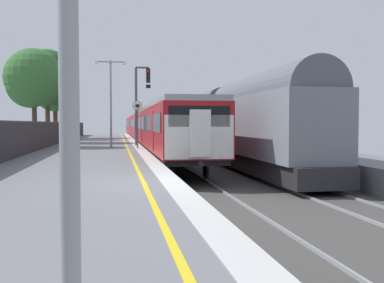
{
  "coord_description": "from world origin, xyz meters",
  "views": [
    {
      "loc": [
        -1.05,
        -11.45,
        1.54
      ],
      "look_at": [
        1.71,
        4.44,
        0.88
      ],
      "focal_mm": 40.93,
      "sensor_mm": 36.0,
      "label": 1
    }
  ],
  "objects": [
    {
      "name": "background_tree_centre",
      "position": [
        -6.4,
        18.61,
        4.38
      ],
      "size": [
        3.82,
        3.82,
        6.46
      ],
      "color": "#473323",
      "rests_on": "ground"
    },
    {
      "name": "signal_gantry",
      "position": [
        0.61,
        19.41,
        3.42
      ],
      "size": [
        1.1,
        0.24,
        5.5
      ],
      "color": "#47474C",
      "rests_on": "ground"
    },
    {
      "name": "platform_lamp_mid",
      "position": [
        -1.36,
        17.07,
        3.29
      ],
      "size": [
        2.0,
        0.2,
        5.57
      ],
      "color": "#93999E",
      "rests_on": "ground"
    },
    {
      "name": "background_tree_right",
      "position": [
        -6.87,
        32.23,
        4.54
      ],
      "size": [
        3.99,
        3.99,
        6.67
      ],
      "color": "#473323",
      "rests_on": "ground"
    },
    {
      "name": "commuter_train_at_platform",
      "position": [
        2.1,
        34.85,
        1.27
      ],
      "size": [
        2.83,
        60.31,
        3.81
      ],
      "color": "maroon",
      "rests_on": "ground"
    },
    {
      "name": "ground",
      "position": [
        2.64,
        0.0,
        -0.61
      ],
      "size": [
        17.4,
        110.0,
        1.21
      ],
      "color": "slate"
    },
    {
      "name": "speed_limit_sign",
      "position": [
        0.25,
        15.46,
        1.85
      ],
      "size": [
        0.59,
        0.08,
        2.92
      ],
      "color": "#59595B",
      "rests_on": "ground"
    },
    {
      "name": "background_tree_left",
      "position": [
        -6.45,
        25.36,
        5.04
      ],
      "size": [
        4.58,
        4.58,
        7.49
      ],
      "color": "#473323",
      "rests_on": "ground"
    },
    {
      "name": "freight_train_adjacent_track",
      "position": [
        6.1,
        23.45,
        1.71
      ],
      "size": [
        2.6,
        42.19,
        4.93
      ],
      "color": "#232326",
      "rests_on": "ground"
    },
    {
      "name": "background_tree_back",
      "position": [
        -7.28,
        37.22,
        6.6
      ],
      "size": [
        4.23,
        4.23,
        8.85
      ],
      "color": "#473323",
      "rests_on": "ground"
    }
  ]
}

